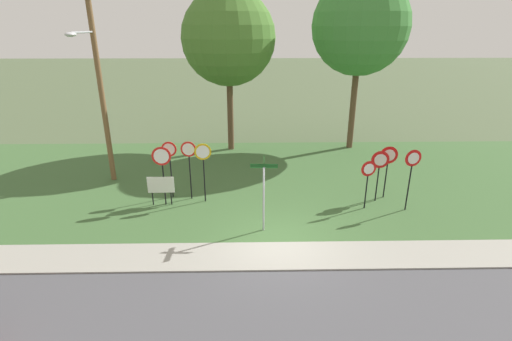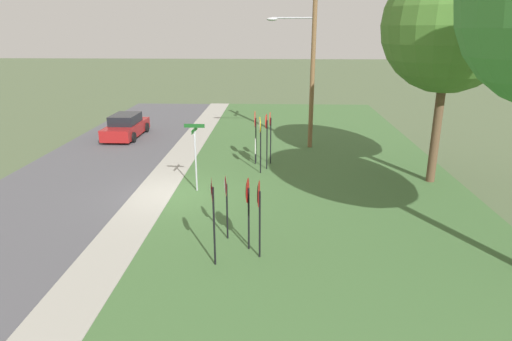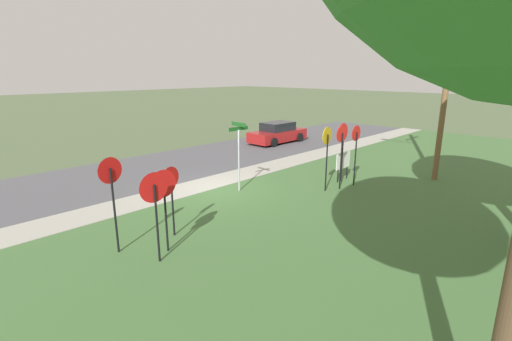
{
  "view_description": "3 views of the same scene",
  "coord_description": "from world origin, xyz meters",
  "px_view_note": "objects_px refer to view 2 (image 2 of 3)",
  "views": [
    {
      "loc": [
        -1.02,
        -11.35,
        7.09
      ],
      "look_at": [
        -0.74,
        2.69,
        1.7
      ],
      "focal_mm": 26.54,
      "sensor_mm": 36.0,
      "label": 1
    },
    {
      "loc": [
        16.34,
        4.04,
        6.38
      ],
      "look_at": [
        -0.24,
        3.31,
        1.01
      ],
      "focal_mm": 31.11,
      "sensor_mm": 36.0,
      "label": 2
    },
    {
      "loc": [
        9.28,
        11.31,
        4.69
      ],
      "look_at": [
        0.13,
        2.44,
        1.29
      ],
      "focal_mm": 26.01,
      "sensor_mm": 36.0,
      "label": 3
    }
  ],
  "objects_px": {
    "oak_tree_left": "(450,26)",
    "utility_pole": "(310,53)",
    "stop_sign_near_left": "(270,127)",
    "stop_sign_near_right": "(260,133)",
    "stop_sign_far_left": "(266,130)",
    "yield_sign_far_left": "(259,201)",
    "yield_sign_far_right": "(247,197)",
    "parked_hatchback_near": "(126,127)",
    "yield_sign_near_right": "(226,193)",
    "street_name_post": "(195,151)",
    "stop_sign_far_center": "(255,125)",
    "yield_sign_near_left": "(212,201)",
    "notice_board": "(256,145)"
  },
  "relations": [
    {
      "from": "parked_hatchback_near",
      "to": "stop_sign_far_center",
      "type": "bearing_deg",
      "value": 58.06
    },
    {
      "from": "parked_hatchback_near",
      "to": "stop_sign_near_right",
      "type": "bearing_deg",
      "value": 51.54
    },
    {
      "from": "stop_sign_near_left",
      "to": "stop_sign_far_center",
      "type": "height_order",
      "value": "stop_sign_far_center"
    },
    {
      "from": "yield_sign_near_right",
      "to": "parked_hatchback_near",
      "type": "distance_m",
      "value": 15.43
    },
    {
      "from": "yield_sign_near_left",
      "to": "street_name_post",
      "type": "height_order",
      "value": "street_name_post"
    },
    {
      "from": "stop_sign_far_left",
      "to": "stop_sign_far_center",
      "type": "bearing_deg",
      "value": -146.39
    },
    {
      "from": "yield_sign_far_right",
      "to": "stop_sign_far_center",
      "type": "bearing_deg",
      "value": -174.93
    },
    {
      "from": "street_name_post",
      "to": "oak_tree_left",
      "type": "bearing_deg",
      "value": 101.94
    },
    {
      "from": "utility_pole",
      "to": "notice_board",
      "type": "relative_size",
      "value": 7.56
    },
    {
      "from": "street_name_post",
      "to": "utility_pole",
      "type": "xyz_separation_m",
      "value": [
        -7.16,
        4.92,
        3.42
      ]
    },
    {
      "from": "street_name_post",
      "to": "yield_sign_far_right",
      "type": "bearing_deg",
      "value": 28.62
    },
    {
      "from": "yield_sign_far_left",
      "to": "stop_sign_near_left",
      "type": "bearing_deg",
      "value": -178.66
    },
    {
      "from": "stop_sign_near_left",
      "to": "stop_sign_near_right",
      "type": "xyz_separation_m",
      "value": [
        1.47,
        -0.44,
        0.05
      ]
    },
    {
      "from": "stop_sign_far_center",
      "to": "utility_pole",
      "type": "height_order",
      "value": "utility_pole"
    },
    {
      "from": "notice_board",
      "to": "parked_hatchback_near",
      "type": "xyz_separation_m",
      "value": [
        -5.0,
        -8.11,
        -0.23
      ]
    },
    {
      "from": "stop_sign_near_right",
      "to": "yield_sign_near_left",
      "type": "bearing_deg",
      "value": -13.1
    },
    {
      "from": "street_name_post",
      "to": "notice_board",
      "type": "height_order",
      "value": "street_name_post"
    },
    {
      "from": "stop_sign_far_left",
      "to": "yield_sign_far_left",
      "type": "bearing_deg",
      "value": 4.25
    },
    {
      "from": "stop_sign_far_left",
      "to": "yield_sign_far_right",
      "type": "relative_size",
      "value": 1.16
    },
    {
      "from": "yield_sign_far_left",
      "to": "oak_tree_left",
      "type": "xyz_separation_m",
      "value": [
        -6.98,
        7.16,
        4.65
      ]
    },
    {
      "from": "stop_sign_near_left",
      "to": "stop_sign_near_right",
      "type": "relative_size",
      "value": 0.98
    },
    {
      "from": "yield_sign_near_right",
      "to": "notice_board",
      "type": "relative_size",
      "value": 1.66
    },
    {
      "from": "stop_sign_far_left",
      "to": "yield_sign_far_left",
      "type": "xyz_separation_m",
      "value": [
        8.4,
        -0.04,
        -0.12
      ]
    },
    {
      "from": "yield_sign_near_right",
      "to": "yield_sign_far_left",
      "type": "xyz_separation_m",
      "value": [
        1.14,
        1.05,
        0.22
      ]
    },
    {
      "from": "stop_sign_far_center",
      "to": "yield_sign_far_left",
      "type": "distance_m",
      "value": 9.43
    },
    {
      "from": "stop_sign_far_left",
      "to": "yield_sign_far_left",
      "type": "height_order",
      "value": "stop_sign_far_left"
    },
    {
      "from": "stop_sign_far_left",
      "to": "utility_pole",
      "type": "distance_m",
      "value": 5.67
    },
    {
      "from": "stop_sign_far_center",
      "to": "yield_sign_near_right",
      "type": "relative_size",
      "value": 1.23
    },
    {
      "from": "stop_sign_near_right",
      "to": "oak_tree_left",
      "type": "bearing_deg",
      "value": 77.52
    },
    {
      "from": "utility_pole",
      "to": "stop_sign_far_left",
      "type": "bearing_deg",
      "value": -27.71
    },
    {
      "from": "stop_sign_near_right",
      "to": "yield_sign_far_right",
      "type": "distance_m",
      "value": 7.31
    },
    {
      "from": "yield_sign_near_right",
      "to": "stop_sign_near_right",
      "type": "bearing_deg",
      "value": 162.02
    },
    {
      "from": "stop_sign_near_left",
      "to": "yield_sign_far_right",
      "type": "height_order",
      "value": "stop_sign_near_left"
    },
    {
      "from": "notice_board",
      "to": "yield_sign_near_right",
      "type": "bearing_deg",
      "value": -4.73
    },
    {
      "from": "stop_sign_far_center",
      "to": "parked_hatchback_near",
      "type": "relative_size",
      "value": 0.59
    },
    {
      "from": "stop_sign_far_left",
      "to": "yield_sign_near_right",
      "type": "distance_m",
      "value": 7.35
    },
    {
      "from": "yield_sign_near_left",
      "to": "oak_tree_left",
      "type": "relative_size",
      "value": 0.29
    },
    {
      "from": "oak_tree_left",
      "to": "parked_hatchback_near",
      "type": "distance_m",
      "value": 18.44
    },
    {
      "from": "stop_sign_near_right",
      "to": "yield_sign_near_right",
      "type": "relative_size",
      "value": 1.25
    },
    {
      "from": "stop_sign_far_center",
      "to": "oak_tree_left",
      "type": "xyz_separation_m",
      "value": [
        2.44,
        7.69,
        4.52
      ]
    },
    {
      "from": "stop_sign_near_right",
      "to": "street_name_post",
      "type": "distance_m",
      "value": 3.46
    },
    {
      "from": "yield_sign_near_left",
      "to": "yield_sign_near_right",
      "type": "distance_m",
      "value": 1.69
    },
    {
      "from": "stop_sign_near_left",
      "to": "yield_sign_far_right",
      "type": "xyz_separation_m",
      "value": [
        8.78,
        -0.54,
        -0.15
      ]
    },
    {
      "from": "yield_sign_near_right",
      "to": "parked_hatchback_near",
      "type": "bearing_deg",
      "value": -161.54
    },
    {
      "from": "yield_sign_far_left",
      "to": "parked_hatchback_near",
      "type": "relative_size",
      "value": 0.54
    },
    {
      "from": "yield_sign_far_right",
      "to": "street_name_post",
      "type": "bearing_deg",
      "value": -150.27
    },
    {
      "from": "stop_sign_far_left",
      "to": "yield_sign_far_right",
      "type": "height_order",
      "value": "stop_sign_far_left"
    },
    {
      "from": "utility_pole",
      "to": "oak_tree_left",
      "type": "xyz_separation_m",
      "value": [
        5.56,
        4.96,
        1.31
      ]
    },
    {
      "from": "parked_hatchback_near",
      "to": "yield_sign_far_right",
      "type": "bearing_deg",
      "value": 30.93
    },
    {
      "from": "oak_tree_left",
      "to": "utility_pole",
      "type": "bearing_deg",
      "value": -138.27
    }
  ]
}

